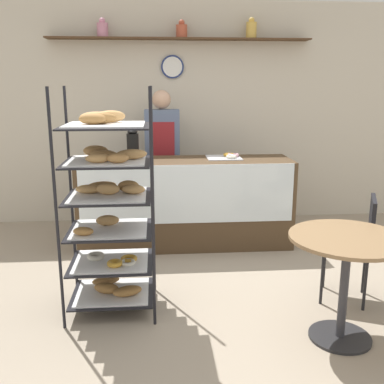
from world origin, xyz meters
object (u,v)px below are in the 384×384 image
Objects in this scene: donut_tray_counter at (227,156)px; pastry_rack at (109,205)px; person_worker at (162,154)px; cafe_table at (346,262)px; cafe_chair at (358,238)px; coffee_carafe at (133,145)px.

pastry_rack is at bearing -127.57° from donut_tray_counter.
person_worker reaches higher than cafe_table.
coffee_carafe is (-1.83, 1.44, 0.57)m from cafe_chair.
person_worker is 4.55× the size of donut_tray_counter.
cafe_chair is 2.39× the size of donut_tray_counter.
cafe_table is 2.40× the size of coffee_carafe.
donut_tray_counter is at bearing -36.40° from person_worker.
pastry_rack reaches higher than person_worker.
cafe_table is 2.14× the size of donut_tray_counter.
pastry_rack is 1.03× the size of person_worker.
person_worker is at bearing 143.60° from donut_tray_counter.
pastry_rack is at bearing -67.03° from cafe_chair.
cafe_chair is 1.76m from donut_tray_counter.
donut_tray_counter is at bearing 52.43° from pastry_rack.
cafe_chair is at bearing -38.09° from coffee_carafe.
coffee_carafe reaches higher than cafe_table.
cafe_chair is (1.95, -0.03, -0.31)m from pastry_rack.
coffee_carafe is (-1.50, 1.99, 0.53)m from cafe_table.
cafe_table is at bearing -65.20° from person_worker.
person_worker reaches higher than donut_tray_counter.
donut_tray_counter is at bearing -127.38° from cafe_chair.
donut_tray_counter is at bearing 3.45° from coffee_carafe.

